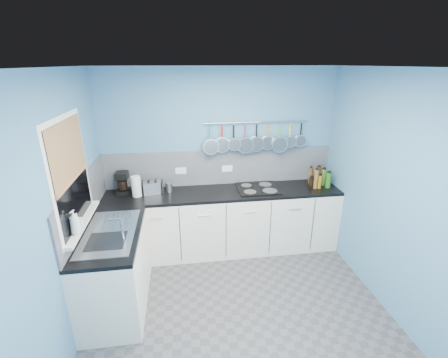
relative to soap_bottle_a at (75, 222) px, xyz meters
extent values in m
cube|color=#47474C|center=(1.53, -0.05, -1.18)|extent=(3.20, 3.00, 0.02)
cube|color=white|center=(1.53, -0.05, 1.34)|extent=(3.20, 3.00, 0.02)
cube|color=teal|center=(1.53, 1.46, 0.08)|extent=(3.20, 0.02, 2.50)
cube|color=teal|center=(1.53, -1.56, 0.08)|extent=(3.20, 0.02, 2.50)
cube|color=teal|center=(-0.08, -0.05, 0.08)|extent=(0.02, 3.00, 2.50)
cube|color=teal|center=(3.14, -0.05, 0.08)|extent=(0.02, 3.00, 2.50)
cube|color=#9396A1|center=(1.53, 1.44, -0.02)|extent=(3.20, 0.02, 0.50)
cube|color=#9396A1|center=(-0.06, 0.55, -0.02)|extent=(0.02, 1.80, 0.50)
cube|color=silver|center=(1.53, 1.15, -0.74)|extent=(3.20, 0.60, 0.86)
cube|color=black|center=(1.53, 1.15, -0.29)|extent=(3.20, 0.60, 0.04)
cube|color=silver|center=(0.23, 0.25, -0.74)|extent=(0.60, 1.20, 0.86)
cube|color=black|center=(0.23, 0.25, -0.29)|extent=(0.60, 1.20, 0.04)
cube|color=white|center=(-0.05, 0.25, 0.38)|extent=(0.01, 1.00, 1.10)
cube|color=black|center=(-0.04, 0.25, 0.38)|extent=(0.01, 0.90, 1.00)
cube|color=#9B6B4D|center=(-0.03, 0.25, 0.61)|extent=(0.01, 0.90, 0.55)
cube|color=white|center=(-0.02, 0.25, -0.13)|extent=(0.10, 0.98, 0.03)
cube|color=silver|center=(0.23, 0.25, -0.27)|extent=(0.50, 0.95, 0.01)
cube|color=white|center=(0.98, 1.43, -0.04)|extent=(0.15, 0.01, 0.09)
cube|color=white|center=(1.63, 1.43, -0.04)|extent=(0.15, 0.01, 0.09)
cylinder|color=silver|center=(2.03, 1.40, 0.61)|extent=(1.45, 0.02, 0.02)
imported|color=white|center=(0.00, 0.00, 0.00)|extent=(0.11, 0.11, 0.24)
imported|color=white|center=(0.00, 0.07, -0.03)|extent=(0.09, 0.09, 0.17)
cylinder|color=white|center=(0.40, 1.16, -0.13)|extent=(0.12, 0.12, 0.27)
cube|color=silver|center=(0.60, 1.23, -0.19)|extent=(0.28, 0.19, 0.16)
cylinder|color=silver|center=(0.81, 1.25, -0.21)|extent=(0.11, 0.11, 0.13)
cube|color=black|center=(2.02, 1.18, -0.26)|extent=(0.57, 0.50, 0.01)
cylinder|color=olive|center=(2.99, 1.26, -0.19)|extent=(0.06, 0.06, 0.15)
cylinder|color=black|center=(2.90, 1.26, -0.19)|extent=(0.07, 0.07, 0.17)
cylinder|color=brown|center=(2.82, 1.27, -0.15)|extent=(0.05, 0.05, 0.23)
cylinder|color=#3F721E|center=(2.97, 1.18, -0.15)|extent=(0.07, 0.07, 0.24)
cylinder|color=#4C190C|center=(2.88, 1.18, -0.13)|extent=(0.07, 0.07, 0.28)
cylinder|color=black|center=(2.80, 1.17, -0.21)|extent=(0.07, 0.07, 0.13)
cylinder|color=#265919|center=(3.00, 1.09, -0.16)|extent=(0.07, 0.07, 0.22)
cylinder|color=#8C5914|center=(2.87, 1.07, -0.18)|extent=(0.05, 0.05, 0.18)
cylinder|color=brown|center=(2.82, 1.08, -0.14)|extent=(0.06, 0.06, 0.27)
camera|label=1|loc=(0.99, -2.66, 1.36)|focal=24.77mm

